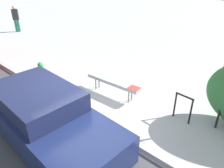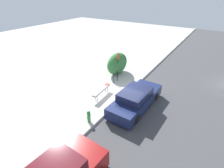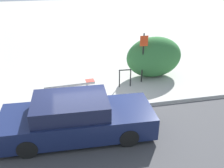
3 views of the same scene
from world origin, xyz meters
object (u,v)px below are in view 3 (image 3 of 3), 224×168
(bike_rack, at_px, (125,76))
(parked_car_near, at_px, (76,118))
(sign_post, at_px, (143,54))
(bench, at_px, (70,84))

(bike_rack, xyz_separation_m, parked_car_near, (-2.38, -3.01, 0.12))
(bike_rack, bearing_deg, sign_post, 18.83)
(bench, distance_m, bike_rack, 2.44)
(parked_car_near, bearing_deg, bench, 93.28)
(bench, height_order, parked_car_near, parked_car_near)
(bike_rack, bearing_deg, parked_car_near, -128.29)
(bike_rack, relative_size, parked_car_near, 0.17)
(bench, xyz_separation_m, sign_post, (3.31, 0.56, 0.90))
(parked_car_near, bearing_deg, bike_rack, 53.97)
(bike_rack, xyz_separation_m, sign_post, (0.88, 0.30, 0.88))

